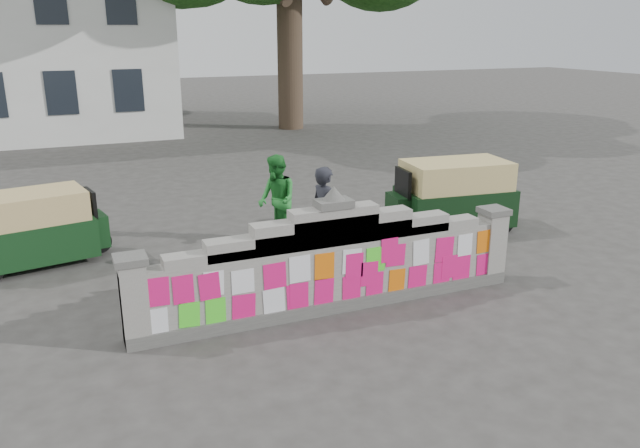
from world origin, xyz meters
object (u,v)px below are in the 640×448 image
Objects in this scene: cyclist_bike at (325,247)px; rickshaw_right at (452,195)px; cyclist_rider at (325,228)px; pedestrian at (277,200)px; rickshaw_left at (34,228)px.

cyclist_bike is 0.68× the size of rickshaw_right.
cyclist_bike is 1.12× the size of cyclist_rider.
pedestrian reaches higher than cyclist_rider.
pedestrian is (-0.22, 1.95, 0.41)m from cyclist_bike.
cyclist_bike is 0.75× the size of rickshaw_left.
cyclist_bike is at bearing 81.79° from cyclist_rider.
cyclist_bike is 2.00m from pedestrian.
cyclist_rider is at bearing 1.91° from pedestrian.
rickshaw_left is at bearing -2.42° from rickshaw_right.
cyclist_rider is 1.96m from pedestrian.
rickshaw_right is at bearing -19.88° from rickshaw_left.
rickshaw_left is (-4.80, 2.54, 0.21)m from cyclist_bike.
cyclist_rider is 5.43m from rickshaw_left.
cyclist_rider is (0.00, 0.00, 0.36)m from cyclist_bike.
cyclist_rider is at bearing -98.21° from cyclist_bike.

